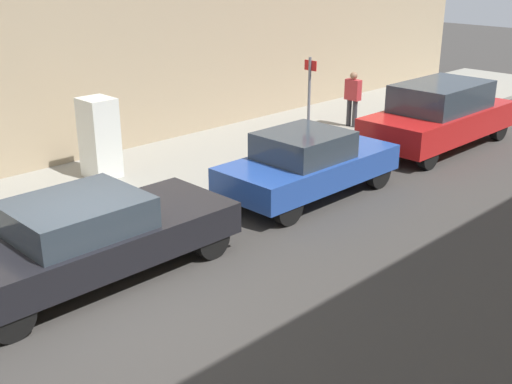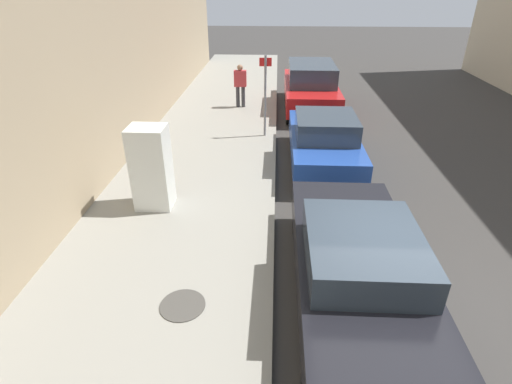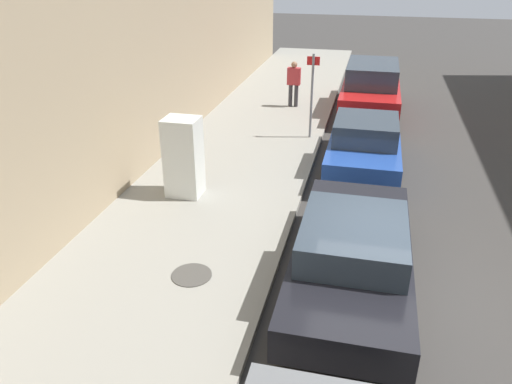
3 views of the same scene
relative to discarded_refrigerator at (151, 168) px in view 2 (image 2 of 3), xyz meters
The scene contains 9 objects.
ground_plane 5.40m from the discarded_refrigerator, 32.01° to the right, with size 80.00×80.00×0.00m, color #383533.
sidewalk_slab 3.03m from the discarded_refrigerator, 78.12° to the right, with size 4.05×44.00×0.12m, color gray.
discarded_refrigerator is the anchor object (origin of this frame).
manhole_cover 3.37m from the discarded_refrigerator, 67.80° to the right, with size 0.70×0.70×0.02m, color #47443F.
street_sign_post 5.04m from the discarded_refrigerator, 63.30° to the left, with size 0.36×0.07×2.45m.
pedestrian_walking_far 7.70m from the discarded_refrigerator, 80.80° to the left, with size 0.46×0.22×1.59m.
parked_sedan_dark 4.69m from the discarded_refrigerator, 33.80° to the right, with size 1.85×4.71×1.38m.
parked_hatchback_blue 4.69m from the discarded_refrigerator, 33.79° to the left, with size 1.74×4.12×1.44m.
parked_suv_red 8.78m from the discarded_refrigerator, 63.69° to the left, with size 1.91×4.82×1.73m.
Camera 2 is at (-1.91, -4.69, 4.58)m, focal length 28.00 mm.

